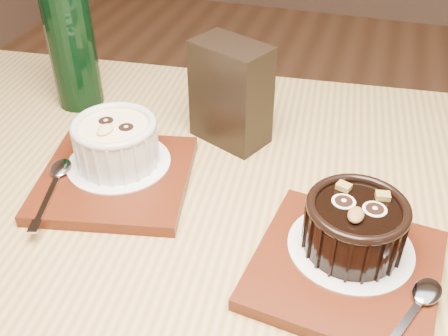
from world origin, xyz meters
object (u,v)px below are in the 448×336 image
object	(u,v)px
condiment_stand	(231,94)
green_bottle	(71,42)
tray_left	(116,178)
tray_right	(345,269)
ramekin_dark	(355,224)
table	(207,291)
ramekin_white	(116,141)

from	to	relation	value
condiment_stand	green_bottle	distance (m)	0.25
tray_left	green_bottle	distance (m)	0.24
tray_right	condiment_stand	bearing A→B (deg)	131.48
ramekin_dark	condiment_stand	bearing A→B (deg)	140.09
tray_right	ramekin_dark	distance (m)	0.05
table	condiment_stand	size ratio (longest dim) A/B	9.06
ramekin_dark	tray_right	bearing A→B (deg)	-88.44
ramekin_dark	ramekin_white	bearing A→B (deg)	172.67
tray_right	condiment_stand	world-z (taller)	condiment_stand
tray_left	tray_right	world-z (taller)	same
ramekin_white	condiment_stand	world-z (taller)	condiment_stand
table	tray_left	distance (m)	0.18
green_bottle	ramekin_white	bearing A→B (deg)	-46.82
condiment_stand	tray_right	bearing A→B (deg)	-48.52
ramekin_white	ramekin_dark	bearing A→B (deg)	-0.42
ramekin_white	tray_left	bearing A→B (deg)	-65.23
ramekin_white	ramekin_dark	world-z (taller)	same
tray_left	tray_right	xyz separation A→B (m)	(0.29, -0.07, 0.00)
tray_right	ramekin_white	bearing A→B (deg)	163.36
table	ramekin_dark	size ratio (longest dim) A/B	12.32
table	ramekin_white	size ratio (longest dim) A/B	12.18
table	ramekin_white	bearing A→B (deg)	151.09
table	ramekin_white	xyz separation A→B (m)	(-0.14, 0.08, 0.14)
tray_left	ramekin_dark	xyz separation A→B (m)	(0.29, -0.04, 0.04)
ramekin_dark	table	bearing A→B (deg)	-169.65
tray_left	condiment_stand	world-z (taller)	condiment_stand
ramekin_white	green_bottle	world-z (taller)	green_bottle
table	ramekin_dark	xyz separation A→B (m)	(0.15, 0.01, 0.14)
ramekin_white	ramekin_dark	distance (m)	0.30
green_bottle	table	bearing A→B (deg)	-38.84
tray_left	ramekin_white	size ratio (longest dim) A/B	1.73
condiment_stand	ramekin_dark	bearing A→B (deg)	-44.76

